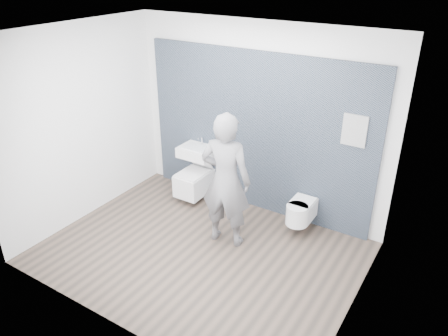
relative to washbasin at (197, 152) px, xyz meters
The scene contains 8 objects.
ground 1.72m from the washbasin, 53.94° to the right, with size 4.00×4.00×0.00m, color brown.
room_shell 1.80m from the washbasin, 53.94° to the right, with size 4.00×4.00×4.00m.
tile_wall 1.22m from the washbasin, 14.50° to the left, with size 3.60×0.06×2.40m, color black.
washbasin is the anchor object (origin of this frame).
toilet_square 0.49m from the washbasin, 90.00° to the right, with size 0.42×0.60×0.74m.
toilet_rounded 1.86m from the washbasin, ahead, with size 0.32×0.54×0.30m.
info_placard 2.47m from the washbasin, ahead, with size 0.31×0.03×0.42m, color silver.
visitor 1.33m from the washbasin, 38.01° to the right, with size 0.68×0.44×1.85m, color slate.
Camera 1 is at (2.77, -3.81, 3.56)m, focal length 35.00 mm.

